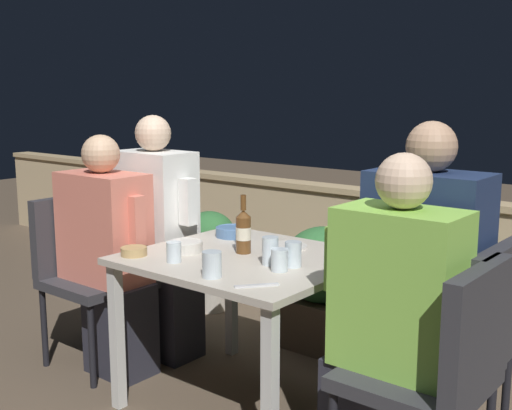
% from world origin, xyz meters
% --- Properties ---
extents(ground_plane, '(16.00, 16.00, 0.00)m').
position_xyz_m(ground_plane, '(0.00, 0.00, 0.00)').
color(ground_plane, brown).
extents(parapet_wall, '(9.00, 0.18, 0.78)m').
position_xyz_m(parapet_wall, '(0.00, 1.62, 0.40)').
color(parapet_wall, tan).
rests_on(parapet_wall, ground_plane).
extents(dining_table, '(0.97, 0.88, 0.70)m').
position_xyz_m(dining_table, '(0.00, 0.00, 0.62)').
color(dining_table, '#BCB2A3').
rests_on(dining_table, ground_plane).
extents(planter_hedge, '(1.00, 0.47, 0.69)m').
position_xyz_m(planter_hedge, '(0.16, 0.80, 0.38)').
color(planter_hedge, brown).
rests_on(planter_hedge, ground_plane).
extents(chair_left_near, '(0.47, 0.46, 0.88)m').
position_xyz_m(chair_left_near, '(-0.98, -0.15, 0.54)').
color(chair_left_near, '#333338').
rests_on(chair_left_near, ground_plane).
extents(person_coral_top, '(0.52, 0.26, 1.21)m').
position_xyz_m(person_coral_top, '(-0.78, -0.15, 0.61)').
color(person_coral_top, '#282833').
rests_on(person_coral_top, ground_plane).
extents(chair_left_far, '(0.47, 0.46, 0.88)m').
position_xyz_m(chair_left_far, '(-0.94, 0.16, 0.54)').
color(chair_left_far, '#333338').
rests_on(chair_left_far, ground_plane).
extents(person_white_polo, '(0.50, 0.26, 1.30)m').
position_xyz_m(person_white_polo, '(-0.74, 0.16, 0.65)').
color(person_white_polo, '#282833').
rests_on(person_white_polo, ground_plane).
extents(chair_right_near, '(0.47, 0.46, 0.88)m').
position_xyz_m(chair_right_near, '(0.99, -0.17, 0.54)').
color(chair_right_near, '#333338').
rests_on(chair_right_near, ground_plane).
extents(person_green_blouse, '(0.50, 0.26, 1.22)m').
position_xyz_m(person_green_blouse, '(0.79, -0.17, 0.61)').
color(person_green_blouse, '#282833').
rests_on(person_green_blouse, ground_plane).
extents(chair_right_far, '(0.47, 0.46, 0.88)m').
position_xyz_m(chair_right_far, '(0.95, 0.14, 0.54)').
color(chair_right_far, '#333338').
rests_on(chair_right_far, ground_plane).
extents(person_navy_jumper, '(0.51, 0.26, 1.32)m').
position_xyz_m(person_navy_jumper, '(0.75, 0.14, 0.66)').
color(person_navy_jumper, '#282833').
rests_on(person_navy_jumper, ground_plane).
extents(beer_bottle, '(0.07, 0.07, 0.27)m').
position_xyz_m(beer_bottle, '(-0.04, 0.03, 0.80)').
color(beer_bottle, brown).
rests_on(beer_bottle, dining_table).
extents(plate_0, '(0.20, 0.20, 0.01)m').
position_xyz_m(plate_0, '(0.04, 0.24, 0.71)').
color(plate_0, silver).
rests_on(plate_0, dining_table).
extents(bowl_0, '(0.12, 0.12, 0.04)m').
position_xyz_m(bowl_0, '(-0.39, -0.31, 0.72)').
color(bowl_0, tan).
rests_on(bowl_0, dining_table).
extents(bowl_1, '(0.16, 0.16, 0.05)m').
position_xyz_m(bowl_1, '(-0.26, -0.12, 0.73)').
color(bowl_1, beige).
rests_on(bowl_1, dining_table).
extents(bowl_2, '(0.17, 0.17, 0.05)m').
position_xyz_m(bowl_2, '(-0.30, 0.25, 0.73)').
color(bowl_2, '#4C709E').
rests_on(bowl_2, dining_table).
extents(glass_cup_0, '(0.07, 0.07, 0.09)m').
position_xyz_m(glass_cup_0, '(0.26, -0.10, 0.75)').
color(glass_cup_0, silver).
rests_on(glass_cup_0, dining_table).
extents(glass_cup_1, '(0.08, 0.08, 0.10)m').
position_xyz_m(glass_cup_1, '(0.11, -0.34, 0.76)').
color(glass_cup_1, silver).
rests_on(glass_cup_1, dining_table).
extents(glass_cup_2, '(0.06, 0.06, 0.09)m').
position_xyz_m(glass_cup_2, '(-0.17, -0.28, 0.75)').
color(glass_cup_2, silver).
rests_on(glass_cup_2, dining_table).
extents(glass_cup_3, '(0.07, 0.07, 0.11)m').
position_xyz_m(glass_cup_3, '(0.26, -0.02, 0.76)').
color(glass_cup_3, silver).
rests_on(glass_cup_3, dining_table).
extents(glass_cup_4, '(0.07, 0.07, 0.12)m').
position_xyz_m(glass_cup_4, '(0.17, -0.05, 0.76)').
color(glass_cup_4, silver).
rests_on(glass_cup_4, dining_table).
extents(fork_0, '(0.16, 0.10, 0.01)m').
position_xyz_m(fork_0, '(0.29, 0.27, 0.71)').
color(fork_0, silver).
rests_on(fork_0, dining_table).
extents(fork_1, '(0.12, 0.14, 0.01)m').
position_xyz_m(fork_1, '(0.32, -0.33, 0.71)').
color(fork_1, silver).
rests_on(fork_1, dining_table).
extents(potted_plant, '(0.34, 0.34, 0.66)m').
position_xyz_m(potted_plant, '(-1.04, 0.86, 0.40)').
color(potted_plant, '#B2A899').
rests_on(potted_plant, ground_plane).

